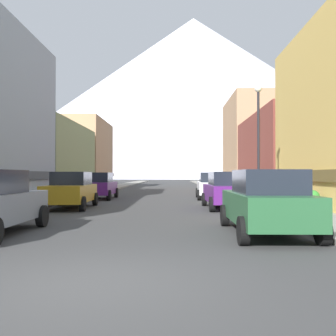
% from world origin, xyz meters
% --- Properties ---
extents(ground_plane, '(400.00, 400.00, 0.00)m').
position_xyz_m(ground_plane, '(0.00, 0.00, 0.00)').
color(ground_plane, '#3B3B3B').
extents(sidewalk_left, '(2.50, 100.00, 0.15)m').
position_xyz_m(sidewalk_left, '(-6.25, 35.00, 0.07)').
color(sidewalk_left, gray).
rests_on(sidewalk_left, ground).
extents(sidewalk_right, '(2.50, 100.00, 0.15)m').
position_xyz_m(sidewalk_right, '(6.25, 35.00, 0.07)').
color(sidewalk_right, gray).
rests_on(sidewalk_right, ground).
extents(storefront_left_2, '(9.55, 13.59, 6.30)m').
position_xyz_m(storefront_left_2, '(-12.12, 28.80, 3.03)').
color(storefront_left_2, '#8C9966').
rests_on(storefront_left_2, ground).
extents(storefront_left_3, '(8.48, 11.55, 8.46)m').
position_xyz_m(storefront_left_3, '(-11.59, 41.89, 4.08)').
color(storefront_left_3, tan).
rests_on(storefront_left_3, ground).
extents(storefront_right_2, '(7.30, 13.35, 6.44)m').
position_xyz_m(storefront_right_2, '(11.00, 24.78, 3.10)').
color(storefront_right_2, brown).
rests_on(storefront_right_2, ground).
extents(storefront_right_3, '(6.88, 11.03, 10.32)m').
position_xyz_m(storefront_right_3, '(10.79, 37.52, 4.99)').
color(storefront_right_3, tan).
rests_on(storefront_right_3, ground).
extents(car_left_1, '(2.21, 4.47, 1.78)m').
position_xyz_m(car_left_1, '(-3.80, 12.66, 0.90)').
color(car_left_1, '#B28419').
rests_on(car_left_1, ground).
extents(car_left_2, '(2.11, 4.42, 1.78)m').
position_xyz_m(car_left_2, '(-3.80, 19.52, 0.90)').
color(car_left_2, '#591E72').
rests_on(car_left_2, ground).
extents(car_right_0, '(2.07, 4.40, 1.78)m').
position_xyz_m(car_right_0, '(3.80, 4.71, 0.90)').
color(car_right_0, '#265933').
rests_on(car_right_0, ground).
extents(car_right_1, '(2.17, 4.45, 1.78)m').
position_xyz_m(car_right_1, '(3.80, 12.52, 0.90)').
color(car_right_1, '#591E72').
rests_on(car_right_1, ground).
extents(car_right_2, '(2.16, 4.45, 1.78)m').
position_xyz_m(car_right_2, '(3.80, 19.89, 0.90)').
color(car_right_2, silver).
rests_on(car_right_2, ground).
extents(potted_plant_0, '(0.55, 0.55, 0.85)m').
position_xyz_m(potted_plant_0, '(7.00, 9.99, 0.60)').
color(potted_plant_0, gray).
rests_on(potted_plant_0, sidewalk_right).
extents(potted_plant_1, '(0.71, 0.71, 1.07)m').
position_xyz_m(potted_plant_1, '(-7.00, 14.13, 0.76)').
color(potted_plant_1, brown).
rests_on(potted_plant_1, sidewalk_left).
extents(potted_plant_2, '(0.65, 0.65, 0.95)m').
position_xyz_m(potted_plant_2, '(7.00, 16.64, 0.70)').
color(potted_plant_2, '#4C4C51').
rests_on(potted_plant_2, sidewalk_right).
extents(pedestrian_0, '(0.36, 0.36, 1.69)m').
position_xyz_m(pedestrian_0, '(-6.25, 26.26, 0.93)').
color(pedestrian_0, navy).
rests_on(pedestrian_0, sidewalk_left).
extents(pedestrian_1, '(0.36, 0.36, 1.52)m').
position_xyz_m(pedestrian_1, '(6.25, 18.51, 0.85)').
color(pedestrian_1, maroon).
rests_on(pedestrian_1, sidewalk_right).
extents(streetlamp_right, '(0.36, 0.36, 5.86)m').
position_xyz_m(streetlamp_right, '(5.35, 12.63, 3.99)').
color(streetlamp_right, black).
rests_on(streetlamp_right, sidewalk_right).
extents(mountain_backdrop, '(289.30, 289.30, 112.35)m').
position_xyz_m(mountain_backdrop, '(14.69, 260.00, 56.17)').
color(mountain_backdrop, silver).
rests_on(mountain_backdrop, ground).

